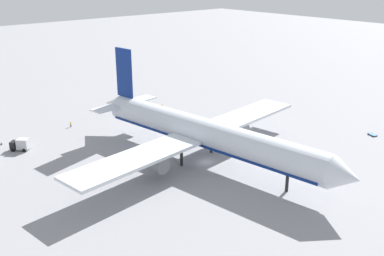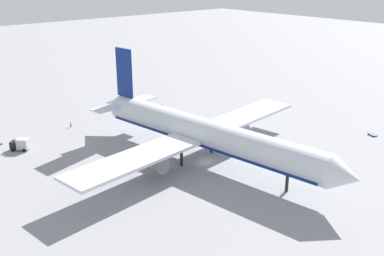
% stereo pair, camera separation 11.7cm
% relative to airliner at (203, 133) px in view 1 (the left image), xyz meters
% --- Properties ---
extents(ground_plane, '(600.00, 600.00, 0.00)m').
position_rel_airliner_xyz_m(ground_plane, '(1.21, 0.18, -7.17)').
color(ground_plane, gray).
extents(airliner, '(75.40, 72.60, 24.04)m').
position_rel_airliner_xyz_m(airliner, '(0.00, 0.00, 0.00)').
color(airliner, silver).
rests_on(airliner, ground).
extents(service_truck_0, '(4.85, 4.85, 3.10)m').
position_rel_airliner_xyz_m(service_truck_0, '(-35.57, -30.54, -5.53)').
color(service_truck_0, black).
rests_on(service_truck_0, ground).
extents(baggage_cart_2, '(3.10, 2.16, 0.40)m').
position_rel_airliner_xyz_m(baggage_cart_2, '(18.06, 47.50, -6.90)').
color(baggage_cart_2, '#26598C').
rests_on(baggage_cart_2, ground).
extents(ground_worker_2, '(0.44, 0.44, 1.66)m').
position_rel_airliner_xyz_m(ground_worker_2, '(-43.57, -12.68, -6.32)').
color(ground_worker_2, navy).
rests_on(ground_worker_2, ground).
extents(traffic_cone_0, '(0.36, 0.36, 0.55)m').
position_rel_airliner_xyz_m(traffic_cone_0, '(-43.31, 20.73, -6.89)').
color(traffic_cone_0, orange).
rests_on(traffic_cone_0, ground).
extents(traffic_cone_2, '(0.36, 0.36, 0.55)m').
position_rel_airliner_xyz_m(traffic_cone_2, '(-43.57, 17.82, -6.89)').
color(traffic_cone_2, orange).
rests_on(traffic_cone_2, ground).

